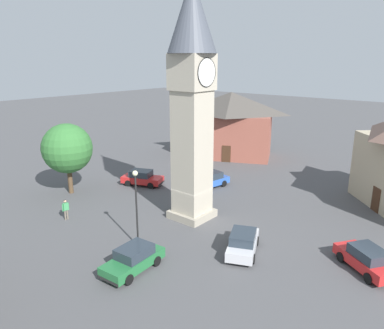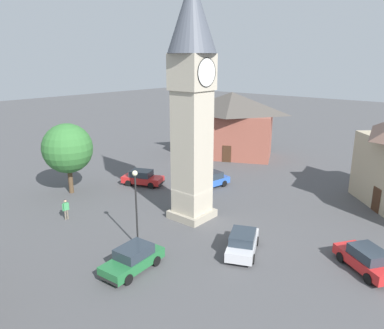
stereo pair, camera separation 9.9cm
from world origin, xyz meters
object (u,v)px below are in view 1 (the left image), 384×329
at_px(car_silver_kerb, 243,242).
at_px(car_red_corner, 142,178).
at_px(car_blue_kerb, 133,259).
at_px(building_shop_left, 231,124).
at_px(clock_tower, 192,84).
at_px(car_white_side, 210,180).
at_px(car_black_far, 367,259).
at_px(tree, 67,149).
at_px(pedestrian, 66,208).
at_px(lamp_post, 136,197).

relative_size(car_silver_kerb, car_red_corner, 1.00).
xyz_separation_m(car_blue_kerb, building_shop_left, (26.69, 11.09, 3.52)).
bearing_deg(car_blue_kerb, car_red_corner, 45.37).
distance_m(clock_tower, car_white_side, 12.45).
relative_size(car_black_far, building_shop_left, 0.35).
xyz_separation_m(car_black_far, tree, (-3.82, 25.76, 3.62)).
relative_size(car_black_far, pedestrian, 2.58).
xyz_separation_m(car_white_side, car_black_far, (-6.05, -16.51, 0.00)).
xyz_separation_m(car_red_corner, lamp_post, (-9.02, -9.34, 2.84)).
distance_m(car_white_side, tree, 14.00).
bearing_deg(pedestrian, building_shop_left, 3.06).
distance_m(car_red_corner, tree, 7.84).
xyz_separation_m(pedestrian, tree, (3.73, 5.15, 3.37)).
xyz_separation_m(tree, building_shop_left, (21.45, -3.81, -0.10)).
height_order(tree, building_shop_left, building_shop_left).
height_order(car_blue_kerb, building_shop_left, building_shop_left).
height_order(pedestrian, building_shop_left, building_shop_left).
height_order(car_black_far, pedestrian, pedestrian).
xyz_separation_m(clock_tower, tree, (-3.11, 12.57, -6.29)).
relative_size(car_blue_kerb, car_silver_kerb, 0.96).
bearing_deg(building_shop_left, car_white_side, -154.84).
distance_m(car_blue_kerb, building_shop_left, 29.11).
xyz_separation_m(clock_tower, pedestrian, (-6.84, 7.41, -9.66)).
bearing_deg(car_blue_kerb, tree, 70.64).
bearing_deg(tree, building_shop_left, -10.07).
distance_m(car_white_side, car_black_far, 17.59).
distance_m(car_silver_kerb, lamp_post, 7.68).
distance_m(car_blue_kerb, lamp_post, 4.13).
relative_size(car_white_side, building_shop_left, 0.35).
distance_m(clock_tower, lamp_post, 9.38).
relative_size(clock_tower, lamp_post, 3.36).
bearing_deg(building_shop_left, car_blue_kerb, -157.43).
bearing_deg(car_black_far, car_silver_kerb, 113.37).
bearing_deg(lamp_post, car_silver_kerb, -57.05).
relative_size(car_blue_kerb, car_black_far, 0.98).
height_order(car_blue_kerb, car_black_far, same).
height_order(car_silver_kerb, lamp_post, lamp_post).
bearing_deg(lamp_post, car_white_side, 15.69).
distance_m(car_red_corner, pedestrian, 9.85).
height_order(car_silver_kerb, tree, tree).
height_order(clock_tower, car_white_side, clock_tower).
bearing_deg(lamp_post, car_blue_kerb, -137.28).
xyz_separation_m(tree, lamp_post, (-3.04, -12.88, -0.78)).
height_order(car_black_far, lamp_post, lamp_post).
distance_m(car_silver_kerb, car_red_corner, 16.16).
distance_m(car_blue_kerb, car_red_corner, 15.97).
bearing_deg(car_blue_kerb, car_white_side, 20.52).
xyz_separation_m(car_red_corner, car_white_side, (3.89, -5.71, 0.00)).
relative_size(clock_tower, building_shop_left, 1.47).
bearing_deg(car_red_corner, car_black_far, -95.55).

